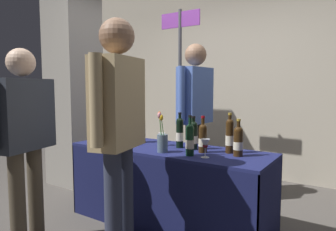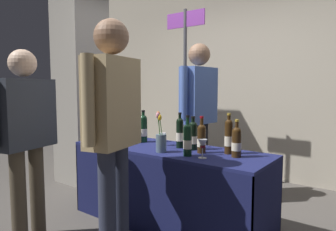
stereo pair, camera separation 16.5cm
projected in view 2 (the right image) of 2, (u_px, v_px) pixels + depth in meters
The scene contains 21 objects.
ground_plane at pixel (168, 223), 2.86m from camera, with size 12.00×12.00×0.00m, color #514C47.
back_partition at pixel (253, 72), 4.33m from camera, with size 5.99×0.12×3.02m, color #B2A893.
concrete_pillar at pixel (81, 68), 4.07m from camera, with size 0.55×0.55×3.09m, color gray.
tasting_table at pixel (168, 171), 2.81m from camera, with size 1.89×0.64×0.72m.
featured_wine_bottle at pixel (237, 142), 2.41m from camera, with size 0.08×0.08×0.30m.
display_bottle_0 at pixel (188, 139), 2.45m from camera, with size 0.07×0.07×0.33m.
display_bottle_1 at pixel (123, 130), 3.03m from camera, with size 0.07×0.07×0.30m.
display_bottle_2 at pixel (143, 128), 3.08m from camera, with size 0.08×0.08×0.33m.
display_bottle_3 at pixel (202, 138), 2.56m from camera, with size 0.07×0.07×0.31m.
display_bottle_4 at pixel (180, 132), 2.78m from camera, with size 0.07×0.07×0.33m.
display_bottle_5 at pixel (193, 135), 2.70m from camera, with size 0.08×0.08×0.30m.
display_bottle_6 at pixel (115, 126), 3.36m from camera, with size 0.08×0.08×0.30m.
display_bottle_7 at pixel (229, 136), 2.53m from camera, with size 0.07×0.07×0.34m.
wine_glass_near_vendor at pixel (203, 145), 2.38m from camera, with size 0.07×0.07×0.15m.
wine_glass_mid at pixel (162, 137), 2.90m from camera, with size 0.07×0.07×0.12m.
flower_vase at pixel (161, 140), 2.59m from camera, with size 0.09×0.10×0.35m.
brochure_stand at pixel (117, 139), 2.89m from camera, with size 0.12×0.01×0.13m, color silver.
vendor_presenter at pixel (199, 106), 3.38m from camera, with size 0.24×0.63×1.76m.
taster_foreground_right at pixel (25, 128), 2.45m from camera, with size 0.31×0.63×1.58m.
taster_foreground_left at pixel (113, 120), 2.09m from camera, with size 0.30×0.58×1.74m.
booth_signpost at pixel (185, 79), 3.78m from camera, with size 0.55×0.04×2.24m.
Camera 2 is at (1.65, -2.20, 1.28)m, focal length 32.34 mm.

